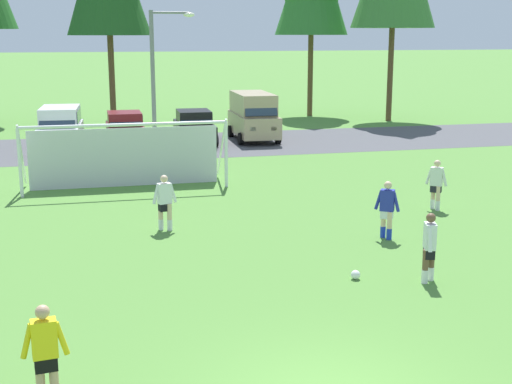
% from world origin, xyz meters
% --- Properties ---
extents(ground_plane, '(400.00, 400.00, 0.00)m').
position_xyz_m(ground_plane, '(0.00, 15.00, 0.00)').
color(ground_plane, '#518438').
extents(parking_lot_strip, '(52.00, 8.40, 0.01)m').
position_xyz_m(parking_lot_strip, '(0.00, 26.30, 0.00)').
color(parking_lot_strip, '#4C4C51').
rests_on(parking_lot_strip, ground).
extents(soccer_ball, '(0.22, 0.22, 0.22)m').
position_xyz_m(soccer_ball, '(2.48, 5.18, 0.11)').
color(soccer_ball, white).
rests_on(soccer_ball, ground).
extents(soccer_goal, '(7.44, 1.98, 2.57)m').
position_xyz_m(soccer_goal, '(-2.07, 16.72, 1.29)').
color(soccer_goal, white).
rests_on(soccer_goal, ground).
extents(referee, '(0.74, 0.28, 1.64)m').
position_xyz_m(referee, '(-4.27, 0.97, 0.82)').
color(referee, tan).
rests_on(referee, ground).
extents(player_striker_near, '(0.75, 0.34, 1.64)m').
position_xyz_m(player_striker_near, '(-1.34, 10.49, 0.82)').
color(player_striker_near, beige).
rests_on(player_striker_near, ground).
extents(player_midfield_center, '(0.57, 0.60, 1.64)m').
position_xyz_m(player_midfield_center, '(7.50, 10.84, 0.82)').
color(player_midfield_center, beige).
rests_on(player_midfield_center, ground).
extents(player_defender_far, '(0.38, 0.70, 1.64)m').
position_xyz_m(player_defender_far, '(4.05, 4.63, 0.82)').
color(player_defender_far, brown).
rests_on(player_defender_far, ground).
extents(player_winger_left, '(0.61, 0.54, 1.64)m').
position_xyz_m(player_winger_left, '(4.57, 8.14, 0.82)').
color(player_winger_left, beige).
rests_on(player_winger_left, ground).
extents(parked_car_slot_far_left, '(2.37, 4.72, 2.16)m').
position_xyz_m(parked_car_slot_far_left, '(-4.58, 25.70, 1.11)').
color(parked_car_slot_far_left, silver).
rests_on(parked_car_slot_far_left, ground).
extents(parked_car_slot_left, '(2.06, 4.21, 1.72)m').
position_xyz_m(parked_car_slot_left, '(-1.45, 26.76, 0.88)').
color(parked_car_slot_left, maroon).
rests_on(parked_car_slot_left, ground).
extents(parked_car_slot_center_left, '(2.15, 4.26, 1.72)m').
position_xyz_m(parked_car_slot_center_left, '(2.10, 26.72, 0.88)').
color(parked_car_slot_center_left, black).
rests_on(parked_car_slot_center_left, ground).
extents(parked_car_slot_center, '(2.30, 4.85, 2.52)m').
position_xyz_m(parked_car_slot_center, '(5.37, 27.19, 1.34)').
color(parked_car_slot_center, tan).
rests_on(parked_car_slot_center, ground).
extents(street_lamp, '(2.00, 0.32, 6.57)m').
position_xyz_m(street_lamp, '(-0.32, 21.11, 3.42)').
color(street_lamp, slate).
rests_on(street_lamp, ground).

